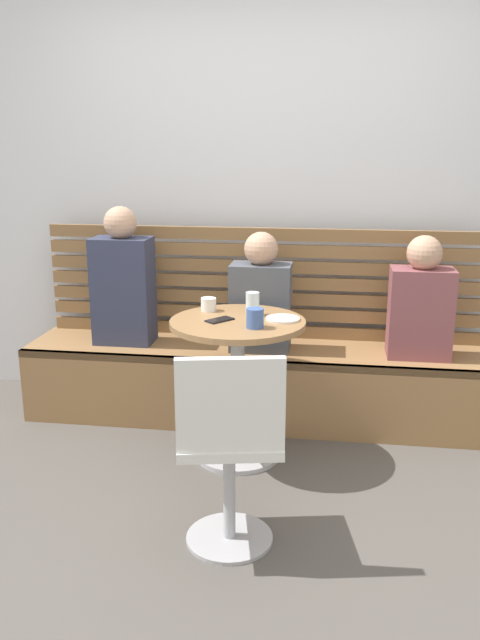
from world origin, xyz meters
The scene contains 14 objects.
ground centered at (0.00, 0.00, 0.00)m, with size 8.00×8.00×0.00m, color #514C47.
back_wall centered at (0.00, 1.64, 1.45)m, with size 5.20×0.10×2.90m, color silver.
booth_bench centered at (0.00, 1.20, 0.22)m, with size 2.70×0.52×0.44m.
booth_backrest centered at (0.00, 1.44, 0.78)m, with size 2.65×0.04×0.67m.
cafe_table centered at (-0.03, 0.69, 0.52)m, with size 0.68×0.68×0.74m.
white_chair centered at (0.06, -0.12, 0.46)m, with size 0.47×0.47×0.85m.
person_adult centered at (-0.79, 1.20, 0.80)m, with size 0.34×0.22×0.81m.
person_child_left centered at (0.03, 1.18, 0.74)m, with size 0.34×0.22×0.68m.
person_child_middle centered at (0.91, 1.18, 0.74)m, with size 0.34×0.22×0.68m.
cup_glass_tall centered at (0.03, 0.80, 0.80)m, with size 0.07×0.07×0.12m, color silver.
cup_mug_blue centered at (0.07, 0.57, 0.79)m, with size 0.08×0.08×0.10m, color #3D5B9E.
cup_ceramic_white centered at (-0.21, 0.85, 0.78)m, with size 0.08×0.08×0.07m, color white.
plate_small centered at (0.19, 0.73, 0.75)m, with size 0.17×0.17×0.01m, color white.
phone_on_table centered at (-0.12, 0.67, 0.74)m, with size 0.07×0.14×0.01m, color black.
Camera 1 is at (0.43, -2.39, 1.58)m, focal length 36.47 mm.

